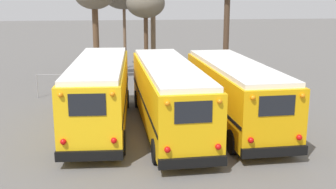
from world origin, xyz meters
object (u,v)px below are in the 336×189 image
(school_bus_1, at_px, (169,94))
(school_bus_2, at_px, (235,92))
(bare_tree_1, at_px, (146,5))
(school_bus_0, at_px, (100,92))
(utility_pole, at_px, (153,25))

(school_bus_1, bearing_deg, school_bus_2, 2.26)
(school_bus_1, distance_m, bare_tree_1, 9.25)
(school_bus_1, relative_size, bare_tree_1, 1.67)
(school_bus_0, relative_size, school_bus_1, 0.91)
(school_bus_0, bearing_deg, school_bus_1, -8.88)
(utility_pole, xyz_separation_m, bare_tree_1, (-0.59, -1.46, 1.34))
(school_bus_2, xyz_separation_m, utility_pole, (-2.99, 9.77, 2.45))
(school_bus_0, xyz_separation_m, bare_tree_1, (2.72, 7.94, 3.70))
(school_bus_0, xyz_separation_m, school_bus_2, (6.30, -0.37, -0.09))
(school_bus_0, distance_m, school_bus_1, 3.19)
(school_bus_0, height_order, school_bus_2, school_bus_0)
(school_bus_0, height_order, school_bus_1, school_bus_0)
(school_bus_1, relative_size, utility_pole, 1.35)
(bare_tree_1, bearing_deg, school_bus_0, -108.89)
(school_bus_1, xyz_separation_m, school_bus_2, (3.15, 0.12, -0.02))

